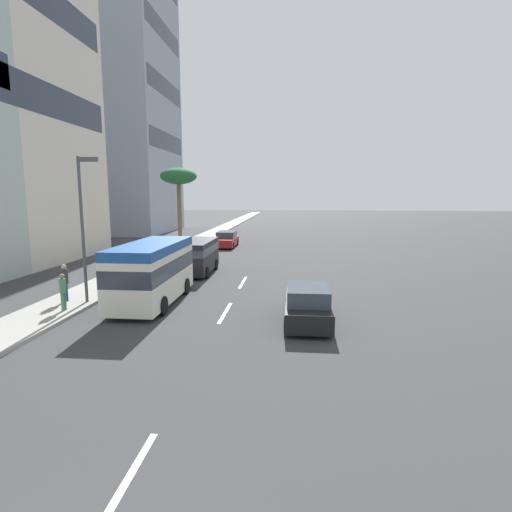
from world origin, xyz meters
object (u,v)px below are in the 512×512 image
Objects in this scene: van_second at (197,255)px; car_fourth at (308,305)px; car_third at (226,240)px; pedestrian_near_lamp at (63,290)px; palm_tree at (179,178)px; street_lamp at (84,214)px; minibus_lead at (152,270)px; pedestrian_mid_block at (65,281)px.

car_fourth is (-9.89, -6.97, -0.53)m from van_second.
car_third is 23.51m from pedestrian_near_lamp.
car_third is at bearing -44.12° from palm_tree.
car_third is at bearing 17.23° from car_fourth.
van_second is at bearing 114.24° from pedestrian_near_lamp.
car_third is at bearing -7.77° from street_lamp.
minibus_lead is 1.39× the size of car_third.
car_fourth is 2.41× the size of pedestrian_mid_block.
pedestrian_near_lamp is 0.24× the size of street_lamp.
minibus_lead reaches higher than pedestrian_mid_block.
pedestrian_mid_block is 18.89m from palm_tree.
van_second is at bearing -152.83° from pedestrian_mid_block.
palm_tree reaches higher than car_fourth.
palm_tree is (19.80, 10.95, 5.90)m from car_fourth.
minibus_lead is 3.97m from pedestrian_near_lamp.
car_fourth is 2.64× the size of pedestrian_near_lamp.
van_second is 3.07× the size of pedestrian_near_lamp.
pedestrian_near_lamp is at bearing 83.50° from pedestrian_mid_block.
palm_tree reaches higher than pedestrian_near_lamp.
van_second is 2.80× the size of pedestrian_mid_block.
van_second is 0.74× the size of street_lamp.
pedestrian_near_lamp is at bearing -58.11° from minibus_lead.
pedestrian_mid_block is at bearing 178.48° from palm_tree.
car_fourth is 10.69m from pedestrian_near_lamp.
van_second is 11.96m from palm_tree.
minibus_lead is at bearing 72.12° from car_fourth.
car_third is 24.66m from car_fourth.
car_third is at bearing 127.14° from pedestrian_near_lamp.
car_fourth is 11.03m from street_lamp.
car_third is 7.89m from palm_tree.
pedestrian_mid_block reaches higher than pedestrian_near_lamp.
palm_tree is at bearing -125.68° from pedestrian_mid_block.
pedestrian_near_lamp is 3.62m from street_lamp.
palm_tree reaches higher than pedestrian_mid_block.
pedestrian_near_lamp is 20.29m from palm_tree.
car_fourth is at bearing 35.18° from van_second.
street_lamp is (-21.80, 2.97, 3.61)m from car_third.
car_third is 1.09× the size of car_fourth.
street_lamp is (1.76, 10.28, 3.60)m from car_fourth.
van_second reaches higher than pedestrian_near_lamp.
pedestrian_mid_block is 3.39m from street_lamp.
car_fourth is at bearing 72.12° from minibus_lead.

